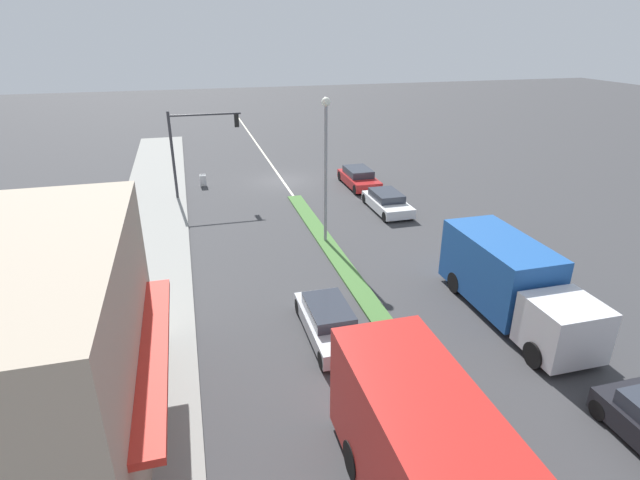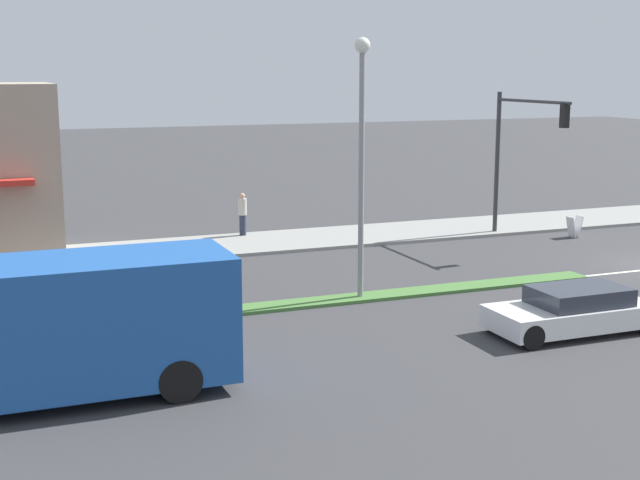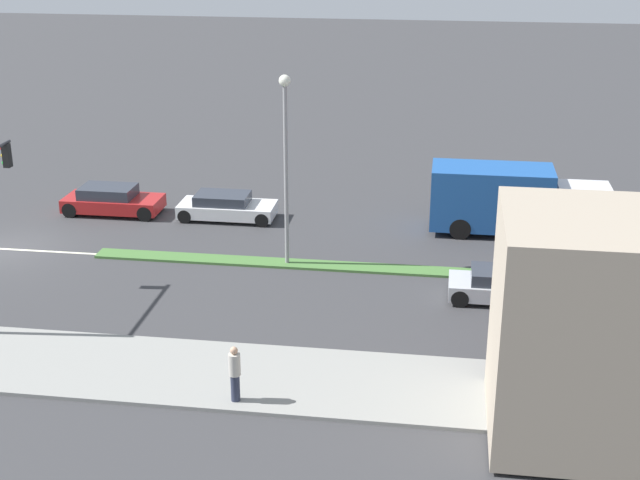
# 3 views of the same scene
# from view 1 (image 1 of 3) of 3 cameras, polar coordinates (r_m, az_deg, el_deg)

# --- Properties ---
(ground_plane) EXTENTS (160.00, 160.00, 0.00)m
(ground_plane) POSITION_cam_1_polar(r_m,az_deg,el_deg) (21.26, 5.18, -6.64)
(ground_plane) COLOR #38383A
(sidewalk_right) EXTENTS (4.00, 73.00, 0.12)m
(sidewalk_right) POSITION_cam_1_polar(r_m,az_deg,el_deg) (19.90, -19.87, -10.18)
(sidewalk_right) COLOR gray
(sidewalk_right) RESTS_ON ground
(median_strip) EXTENTS (0.90, 46.00, 0.10)m
(median_strip) POSITION_cam_1_polar(r_m,az_deg,el_deg) (14.90, 18.05, -23.10)
(median_strip) COLOR #477538
(median_strip) RESTS_ON ground
(lane_marking_center) EXTENTS (0.16, 60.00, 0.01)m
(lane_marking_center) POSITION_cam_1_polar(r_m,az_deg,el_deg) (37.37, -4.28, 6.77)
(lane_marking_center) COLOR beige
(lane_marking_center) RESTS_ON ground
(building_corner_store) EXTENTS (5.30, 9.41, 5.99)m
(building_corner_store) POSITION_cam_1_polar(r_m,az_deg,el_deg) (14.15, -29.43, -11.92)
(building_corner_store) COLOR tan
(building_corner_store) RESTS_ON sidewalk_right
(traffic_signal_main) EXTENTS (4.59, 0.34, 5.60)m
(traffic_signal_main) POSITION_cam_1_polar(r_m,az_deg,el_deg) (33.53, -14.20, 11.10)
(traffic_signal_main) COLOR #333338
(traffic_signal_main) RESTS_ON sidewalk_right
(street_lamp) EXTENTS (0.44, 0.44, 7.37)m
(street_lamp) POSITION_cam_1_polar(r_m,az_deg,el_deg) (25.06, 0.66, 9.90)
(street_lamp) COLOR gray
(street_lamp) RESTS_ON median_strip
(pedestrian) EXTENTS (0.34, 0.34, 1.69)m
(pedestrian) POSITION_cam_1_polar(r_m,az_deg,el_deg) (25.25, -22.60, -0.87)
(pedestrian) COLOR #282D42
(pedestrian) RESTS_ON sidewalk_right
(warning_aframe_sign) EXTENTS (0.45, 0.53, 0.84)m
(warning_aframe_sign) POSITION_cam_1_polar(r_m,az_deg,el_deg) (36.82, -13.22, 6.65)
(warning_aframe_sign) COLOR silver
(warning_aframe_sign) RESTS_ON ground
(delivery_truck) EXTENTS (2.44, 7.50, 2.87)m
(delivery_truck) POSITION_cam_1_polar(r_m,az_deg,el_deg) (20.76, 20.99, -4.41)
(delivery_truck) COLOR silver
(delivery_truck) RESTS_ON ground
(van_white) EXTENTS (1.86, 4.30, 1.17)m
(van_white) POSITION_cam_1_polar(r_m,az_deg,el_deg) (31.17, 7.68, 4.34)
(van_white) COLOR silver
(van_white) RESTS_ON ground
(hatchback_red) EXTENTS (1.91, 4.41, 1.27)m
(hatchback_red) POSITION_cam_1_polar(r_m,az_deg,el_deg) (35.91, 4.45, 7.10)
(hatchback_red) COLOR #AD1E1E
(hatchback_red) RESTS_ON ground
(sedan_silver) EXTENTS (1.74, 4.40, 1.17)m
(sedan_silver) POSITION_cam_1_polar(r_m,az_deg,el_deg) (18.58, 1.10, -9.28)
(sedan_silver) COLOR #B7BABF
(sedan_silver) RESTS_ON ground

